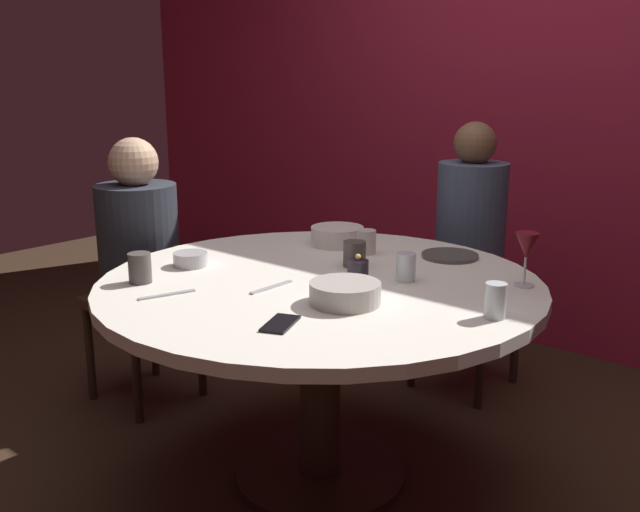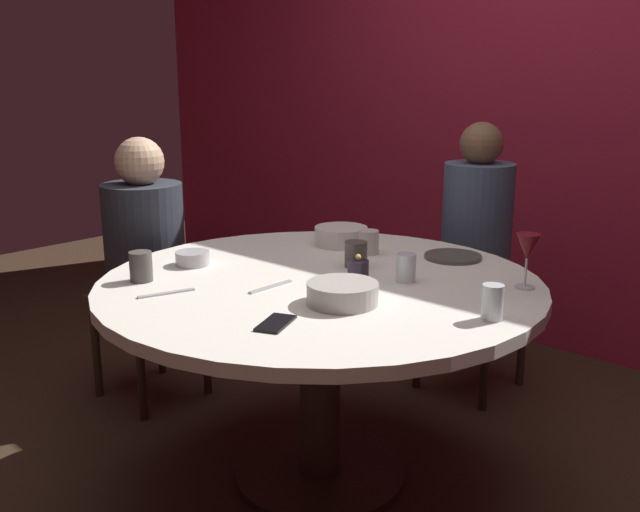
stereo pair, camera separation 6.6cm
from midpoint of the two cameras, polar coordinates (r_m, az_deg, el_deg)
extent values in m
plane|color=#382619|center=(2.65, 0.75, -17.27)|extent=(8.00, 8.00, 0.00)
cube|color=maroon|center=(3.78, 19.27, 12.25)|extent=(6.00, 0.10, 2.60)
cylinder|color=silver|center=(2.36, 0.81, -2.36)|extent=(1.47, 1.47, 0.04)
cylinder|color=#332319|center=(2.49, 0.78, -10.47)|extent=(0.14, 0.14, 0.69)
cylinder|color=#2D2116|center=(2.65, 0.75, -16.99)|extent=(0.60, 0.60, 0.03)
cube|color=#3F2D1E|center=(3.15, -13.04, -3.35)|extent=(0.40, 0.40, 0.04)
cylinder|color=#2D333D|center=(3.09, -13.32, 1.25)|extent=(0.34, 0.34, 0.48)
sphere|color=tan|center=(3.03, -13.68, 7.37)|extent=(0.20, 0.20, 0.20)
cylinder|color=#332319|center=(3.28, -16.98, -7.26)|extent=(0.04, 0.04, 0.43)
cylinder|color=#332319|center=(3.01, -13.56, -9.01)|extent=(0.04, 0.04, 0.43)
cylinder|color=#332319|center=(3.45, -12.16, -5.84)|extent=(0.04, 0.04, 0.43)
cylinder|color=#332319|center=(3.20, -8.53, -7.34)|extent=(0.04, 0.04, 0.43)
cube|color=#3F2D1E|center=(3.24, 12.76, -2.86)|extent=(0.40, 0.40, 0.04)
cylinder|color=#475670|center=(3.16, 13.06, 2.28)|extent=(0.30, 0.30, 0.55)
sphere|color=brown|center=(3.11, 13.44, 8.76)|extent=(0.18, 0.18, 0.18)
cylinder|color=#332319|center=(3.53, 11.51, -5.34)|extent=(0.04, 0.04, 0.43)
cylinder|color=#332319|center=(3.26, 8.43, -6.91)|extent=(0.04, 0.04, 0.43)
cylinder|color=#332319|center=(3.39, 16.48, -6.54)|extent=(0.04, 0.04, 0.43)
cylinder|color=#332319|center=(3.10, 13.71, -8.33)|extent=(0.04, 0.04, 0.43)
cylinder|color=black|center=(2.36, 3.88, -1.08)|extent=(0.07, 0.07, 0.06)
sphere|color=#F9D159|center=(2.35, 3.90, -0.09)|extent=(0.02, 0.02, 0.02)
cylinder|color=silver|center=(2.36, 16.88, -2.40)|extent=(0.06, 0.06, 0.01)
cylinder|color=silver|center=(2.35, 16.96, -1.28)|extent=(0.01, 0.01, 0.09)
cone|color=maroon|center=(2.33, 17.12, 0.74)|extent=(0.08, 0.08, 0.08)
cylinder|color=#4C4742|center=(2.66, 11.32, -0.05)|extent=(0.21, 0.21, 0.01)
cube|color=black|center=(1.94, -2.59, -5.41)|extent=(0.12, 0.16, 0.01)
cylinder|color=#B7B7BC|center=(2.56, -9.46, -0.18)|extent=(0.12, 0.12, 0.05)
cylinder|color=#B2ADA3|center=(2.10, 2.73, -3.01)|extent=(0.21, 0.21, 0.07)
cylinder|color=silver|center=(2.82, 2.37, 1.63)|extent=(0.21, 0.21, 0.07)
cylinder|color=#4C4742|center=(2.50, 3.67, 0.15)|extent=(0.08, 0.08, 0.09)
cylinder|color=silver|center=(2.34, 7.73, -0.94)|extent=(0.06, 0.06, 0.09)
cylinder|color=beige|center=(2.68, 4.64, 1.11)|extent=(0.08, 0.08, 0.09)
cylinder|color=silver|center=(2.03, 14.60, -3.62)|extent=(0.06, 0.06, 0.10)
cylinder|color=#4C4742|center=(2.38, -13.41, -0.83)|extent=(0.07, 0.07, 0.10)
cube|color=#B7B7BC|center=(2.26, -3.14, -2.48)|extent=(0.02, 0.18, 0.01)
cube|color=#B7B7BC|center=(2.24, -11.40, -2.96)|extent=(0.07, 0.18, 0.01)
camera|label=1|loc=(0.03, -89.18, 0.21)|focal=39.86mm
camera|label=2|loc=(0.03, 90.82, -0.21)|focal=39.86mm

